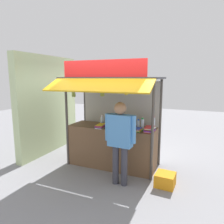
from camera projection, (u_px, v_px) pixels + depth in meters
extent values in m
plane|color=gray|center=(112.00, 165.00, 5.08)|extent=(20.00, 20.00, 0.00)
cube|color=brown|center=(112.00, 146.00, 5.00)|extent=(2.08, 0.69, 0.98)
cylinder|color=#4C4742|center=(67.00, 123.00, 5.00)|extent=(0.06, 0.06, 2.10)
cylinder|color=#4C4742|center=(152.00, 131.00, 4.20)|extent=(0.06, 0.06, 2.10)
cylinder|color=#4C4742|center=(85.00, 117.00, 5.79)|extent=(0.06, 0.06, 2.10)
cylinder|color=#4C4742|center=(160.00, 123.00, 4.99)|extent=(0.06, 0.06, 2.10)
cube|color=#B7B2A8|center=(120.00, 121.00, 5.39)|extent=(2.04, 0.04, 2.05)
cube|color=#3F3F44|center=(112.00, 78.00, 4.73)|extent=(2.28, 1.07, 0.04)
cube|color=gold|center=(96.00, 85.00, 4.04)|extent=(2.24, 0.51, 0.26)
cube|color=red|center=(103.00, 68.00, 4.25)|extent=(1.87, 0.04, 0.35)
cylinder|color=#59544C|center=(104.00, 83.00, 4.35)|extent=(1.97, 0.02, 0.02)
cylinder|color=silver|center=(142.00, 124.00, 4.63)|extent=(0.07, 0.07, 0.23)
cylinder|color=#198C33|center=(143.00, 118.00, 4.61)|extent=(0.05, 0.05, 0.03)
cylinder|color=silver|center=(129.00, 123.00, 4.75)|extent=(0.07, 0.07, 0.22)
cylinder|color=red|center=(129.00, 118.00, 4.73)|extent=(0.05, 0.05, 0.03)
cylinder|color=silver|center=(153.00, 123.00, 4.74)|extent=(0.08, 0.08, 0.25)
cylinder|color=red|center=(154.00, 117.00, 4.72)|extent=(0.05, 0.05, 0.03)
cylinder|color=silver|center=(123.00, 122.00, 4.86)|extent=(0.08, 0.08, 0.26)
cylinder|color=blue|center=(123.00, 115.00, 4.84)|extent=(0.05, 0.05, 0.04)
cylinder|color=silver|center=(102.00, 121.00, 5.02)|extent=(0.07, 0.07, 0.22)
cylinder|color=white|center=(102.00, 116.00, 5.00)|extent=(0.05, 0.05, 0.03)
cylinder|color=silver|center=(138.00, 125.00, 4.69)|extent=(0.06, 0.06, 0.19)
cylinder|color=blue|center=(138.00, 120.00, 4.67)|extent=(0.04, 0.04, 0.03)
cube|color=green|center=(137.00, 131.00, 4.52)|extent=(0.25, 0.25, 0.01)
cube|color=yellow|center=(136.00, 130.00, 4.51)|extent=(0.23, 0.24, 0.01)
cube|color=white|center=(136.00, 130.00, 4.52)|extent=(0.25, 0.25, 0.01)
cube|color=yellow|center=(137.00, 129.00, 4.52)|extent=(0.25, 0.25, 0.01)
cube|color=purple|center=(136.00, 129.00, 4.51)|extent=(0.25, 0.25, 0.01)
cube|color=orange|center=(136.00, 129.00, 4.51)|extent=(0.24, 0.25, 0.01)
cube|color=blue|center=(136.00, 128.00, 4.52)|extent=(0.23, 0.24, 0.01)
cube|color=white|center=(101.00, 127.00, 4.81)|extent=(0.18, 0.31, 0.01)
cube|color=black|center=(101.00, 127.00, 4.82)|extent=(0.19, 0.31, 0.01)
cube|color=blue|center=(100.00, 126.00, 4.81)|extent=(0.19, 0.31, 0.01)
cube|color=red|center=(101.00, 126.00, 4.80)|extent=(0.18, 0.31, 0.01)
cube|color=blue|center=(101.00, 126.00, 4.81)|extent=(0.17, 0.30, 0.01)
cube|color=red|center=(101.00, 125.00, 4.80)|extent=(0.17, 0.30, 0.01)
cube|color=purple|center=(101.00, 125.00, 4.82)|extent=(0.18, 0.30, 0.01)
cube|color=yellow|center=(101.00, 125.00, 4.80)|extent=(0.20, 0.31, 0.01)
cube|color=red|center=(117.00, 129.00, 4.62)|extent=(0.21, 0.26, 0.01)
cube|color=white|center=(116.00, 129.00, 4.62)|extent=(0.22, 0.27, 0.01)
cube|color=green|center=(116.00, 129.00, 4.62)|extent=(0.20, 0.26, 0.01)
cube|color=black|center=(117.00, 128.00, 4.61)|extent=(0.22, 0.27, 0.01)
cube|color=purple|center=(117.00, 128.00, 4.61)|extent=(0.21, 0.26, 0.01)
cube|color=red|center=(149.00, 131.00, 4.45)|extent=(0.19, 0.30, 0.01)
cube|color=white|center=(149.00, 131.00, 4.45)|extent=(0.20, 0.30, 0.01)
cube|color=purple|center=(150.00, 131.00, 4.44)|extent=(0.20, 0.30, 0.01)
cube|color=purple|center=(149.00, 130.00, 4.45)|extent=(0.21, 0.31, 0.01)
cube|color=black|center=(150.00, 129.00, 4.45)|extent=(0.21, 0.31, 0.01)
cube|color=orange|center=(149.00, 129.00, 4.45)|extent=(0.21, 0.31, 0.01)
cube|color=white|center=(150.00, 128.00, 4.44)|extent=(0.21, 0.31, 0.01)
cube|color=white|center=(150.00, 128.00, 4.44)|extent=(0.21, 0.31, 0.01)
cube|color=red|center=(149.00, 127.00, 4.44)|extent=(0.20, 0.30, 0.01)
cylinder|color=#332D23|center=(73.00, 86.00, 4.65)|extent=(0.01, 0.01, 0.13)
cylinder|color=olive|center=(74.00, 90.00, 4.67)|extent=(0.04, 0.04, 0.04)
ellipsoid|color=#87A046|center=(75.00, 94.00, 4.67)|extent=(0.04, 0.08, 0.16)
ellipsoid|color=#87A046|center=(74.00, 94.00, 4.69)|extent=(0.06, 0.06, 0.16)
ellipsoid|color=#87A046|center=(74.00, 94.00, 4.70)|extent=(0.08, 0.05, 0.16)
ellipsoid|color=#87A046|center=(73.00, 94.00, 4.70)|extent=(0.06, 0.09, 0.16)
ellipsoid|color=#87A046|center=(73.00, 94.00, 4.68)|extent=(0.06, 0.08, 0.16)
ellipsoid|color=#87A046|center=(73.00, 94.00, 4.66)|extent=(0.09, 0.04, 0.16)
ellipsoid|color=#87A046|center=(74.00, 94.00, 4.66)|extent=(0.07, 0.07, 0.16)
cylinder|color=#332D23|center=(126.00, 86.00, 4.16)|extent=(0.01, 0.01, 0.08)
cylinder|color=olive|center=(126.00, 89.00, 4.17)|extent=(0.04, 0.04, 0.04)
ellipsoid|color=yellow|center=(127.00, 92.00, 4.18)|extent=(0.04, 0.08, 0.13)
ellipsoid|color=yellow|center=(127.00, 92.00, 4.20)|extent=(0.07, 0.05, 0.13)
ellipsoid|color=yellow|center=(126.00, 92.00, 4.20)|extent=(0.06, 0.06, 0.13)
ellipsoid|color=yellow|center=(125.00, 92.00, 4.19)|extent=(0.04, 0.07, 0.13)
ellipsoid|color=yellow|center=(126.00, 92.00, 4.17)|extent=(0.07, 0.05, 0.13)
ellipsoid|color=yellow|center=(126.00, 92.00, 4.16)|extent=(0.07, 0.05, 0.13)
cylinder|color=#332D23|center=(102.00, 85.00, 4.37)|extent=(0.01, 0.01, 0.08)
cylinder|color=olive|center=(102.00, 88.00, 4.38)|extent=(0.04, 0.04, 0.04)
ellipsoid|color=olive|center=(103.00, 93.00, 4.39)|extent=(0.04, 0.07, 0.17)
ellipsoid|color=olive|center=(104.00, 92.00, 4.40)|extent=(0.07, 0.08, 0.17)
ellipsoid|color=olive|center=(103.00, 92.00, 4.41)|extent=(0.08, 0.04, 0.17)
ellipsoid|color=olive|center=(102.00, 92.00, 4.41)|extent=(0.07, 0.06, 0.17)
ellipsoid|color=olive|center=(101.00, 92.00, 4.42)|extent=(0.06, 0.09, 0.17)
ellipsoid|color=olive|center=(101.00, 92.00, 4.40)|extent=(0.05, 0.08, 0.17)
ellipsoid|color=olive|center=(102.00, 93.00, 4.39)|extent=(0.07, 0.05, 0.17)
ellipsoid|color=olive|center=(102.00, 93.00, 4.38)|extent=(0.07, 0.04, 0.17)
ellipsoid|color=olive|center=(103.00, 92.00, 4.37)|extent=(0.08, 0.08, 0.17)
cylinder|color=#383842|center=(116.00, 165.00, 4.17)|extent=(0.13, 0.13, 0.80)
cylinder|color=#383842|center=(124.00, 166.00, 4.10)|extent=(0.13, 0.13, 0.80)
cube|color=#4C8CCC|center=(120.00, 131.00, 4.01)|extent=(0.49, 0.23, 0.63)
cylinder|color=#4C8CCC|center=(108.00, 127.00, 4.11)|extent=(0.10, 0.10, 0.54)
cylinder|color=#4C8CCC|center=(133.00, 130.00, 3.90)|extent=(0.10, 0.10, 0.54)
sphere|color=#936B4C|center=(120.00, 108.00, 3.94)|extent=(0.24, 0.24, 0.24)
cube|color=orange|center=(165.00, 180.00, 4.11)|extent=(0.39, 0.39, 0.26)
cube|color=#BACE95|center=(49.00, 105.00, 5.94)|extent=(0.20, 2.40, 2.73)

